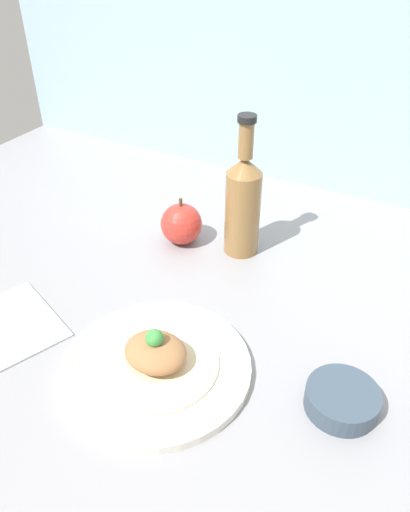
% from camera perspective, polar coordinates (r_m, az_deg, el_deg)
% --- Properties ---
extents(ground_plane, '(1.80, 1.10, 0.04)m').
position_cam_1_polar(ground_plane, '(0.85, 3.01, -8.21)').
color(ground_plane, gray).
extents(wall_backsplash, '(1.80, 0.03, 0.80)m').
position_cam_1_polar(wall_backsplash, '(1.14, 16.82, 25.73)').
color(wall_backsplash, '#9EBCCC').
rests_on(wall_backsplash, ground_plane).
extents(plate, '(0.28, 0.28, 0.02)m').
position_cam_1_polar(plate, '(0.75, -5.54, -12.44)').
color(plate, silver).
rests_on(plate, ground_plane).
extents(plated_food, '(0.18, 0.18, 0.07)m').
position_cam_1_polar(plated_food, '(0.74, -5.65, -11.18)').
color(plated_food, beige).
rests_on(plated_food, plate).
extents(cider_bottle, '(0.07, 0.07, 0.27)m').
position_cam_1_polar(cider_bottle, '(0.94, 4.36, 6.15)').
color(cider_bottle, olive).
rests_on(cider_bottle, ground_plane).
extents(apple, '(0.08, 0.08, 0.10)m').
position_cam_1_polar(apple, '(1.00, -2.72, 3.68)').
color(apple, red).
rests_on(apple, ground_plane).
extents(napkin, '(0.21, 0.19, 0.01)m').
position_cam_1_polar(napkin, '(0.88, -21.21, -7.22)').
color(napkin, '#B7BCC6').
rests_on(napkin, ground_plane).
extents(dipping_bowl, '(0.10, 0.10, 0.03)m').
position_cam_1_polar(dipping_bowl, '(0.73, 15.39, -15.52)').
color(dipping_bowl, '#384756').
rests_on(dipping_bowl, ground_plane).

